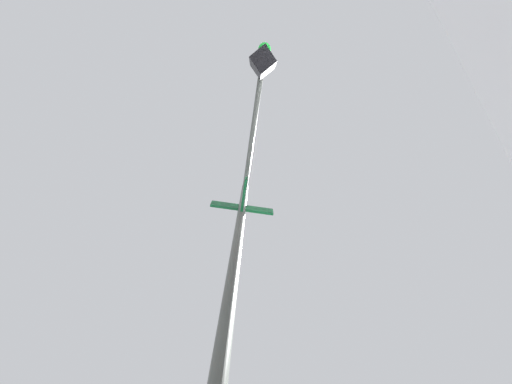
{
  "coord_description": "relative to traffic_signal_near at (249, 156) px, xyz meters",
  "views": [
    {
      "loc": [
        -6.32,
        -5.78,
        1.12
      ],
      "look_at": [
        -7.24,
        -6.47,
        4.89
      ],
      "focal_mm": 19.23,
      "sensor_mm": 36.0,
      "label": 1
    }
  ],
  "objects": [
    {
      "name": "traffic_signal_near",
      "position": [
        0.0,
        0.0,
        0.0
      ],
      "size": [
        2.15,
        2.16,
        6.49
      ],
      "color": "#474C47",
      "rests_on": "ground_plane"
    }
  ]
}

